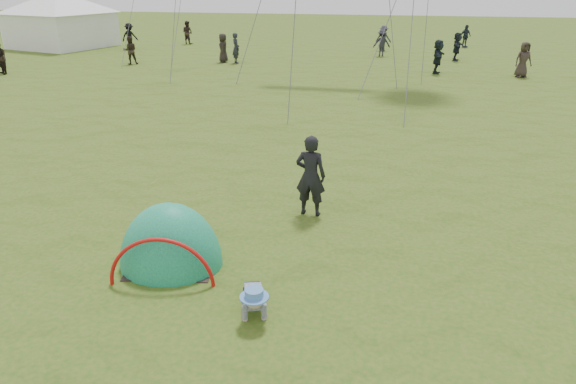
% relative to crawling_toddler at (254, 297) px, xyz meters
% --- Properties ---
extents(ground, '(140.00, 140.00, 0.00)m').
position_rel_crawling_toddler_xyz_m(ground, '(-0.04, -0.38, -0.30)').
color(ground, '#2A5614').
extents(crawling_toddler, '(0.77, 0.92, 0.60)m').
position_rel_crawling_toddler_xyz_m(crawling_toddler, '(0.00, 0.00, 0.00)').
color(crawling_toddler, black).
rests_on(crawling_toddler, ground).
extents(popup_tent, '(2.05, 1.79, 2.35)m').
position_rel_crawling_toddler_xyz_m(popup_tent, '(-1.83, 1.11, -0.30)').
color(popup_tent, '#177255').
rests_on(popup_tent, ground).
extents(standing_adult, '(0.67, 0.47, 1.77)m').
position_rel_crawling_toddler_xyz_m(standing_adult, '(0.23, 3.73, 0.59)').
color(standing_adult, black).
rests_on(standing_adult, ground).
extents(event_marquee, '(7.45, 7.45, 4.21)m').
position_rel_crawling_toddler_xyz_m(event_marquee, '(-22.53, 28.75, 1.81)').
color(event_marquee, white).
rests_on(event_marquee, ground).
extents(crowd_person_2, '(0.99, 0.86, 1.60)m').
position_rel_crawling_toddler_xyz_m(crowd_person_2, '(6.51, 34.73, 0.50)').
color(crowd_person_2, '#252E37').
rests_on(crowd_person_2, ground).
extents(crowd_person_3, '(1.21, 1.33, 1.79)m').
position_rel_crawling_toddler_xyz_m(crowd_person_3, '(-17.10, 28.63, 0.60)').
color(crowd_person_3, black).
rests_on(crowd_person_3, ground).
extents(crowd_person_4, '(0.78, 0.95, 1.68)m').
position_rel_crawling_toddler_xyz_m(crowd_person_4, '(-8.58, 24.13, 0.54)').
color(crowd_person_4, black).
rests_on(crowd_person_4, ground).
extents(crowd_person_5, '(0.79, 1.62, 1.68)m').
position_rel_crawling_toddler_xyz_m(crowd_person_5, '(5.30, 27.75, 0.54)').
color(crowd_person_5, black).
rests_on(crowd_person_5, ground).
extents(crowd_person_6, '(0.72, 0.76, 1.76)m').
position_rel_crawling_toddler_xyz_m(crowd_person_6, '(-7.71, 23.93, 0.58)').
color(crowd_person_6, '#212228').
rests_on(crowd_person_6, ground).
extents(crowd_person_7, '(0.98, 0.92, 1.61)m').
position_rel_crawling_toddler_xyz_m(crowd_person_7, '(-13.69, 22.23, 0.50)').
color(crowd_person_7, '#2C241A').
rests_on(crowd_person_7, ground).
extents(crowd_person_9, '(1.22, 0.88, 1.70)m').
position_rel_crawling_toddler_xyz_m(crowd_person_9, '(0.69, 31.57, 0.55)').
color(crowd_person_9, '#2C2B36').
rests_on(crowd_person_9, ground).
extents(crowd_person_10, '(0.99, 0.79, 1.77)m').
position_rel_crawling_toddler_xyz_m(crowd_person_10, '(8.10, 22.46, 0.58)').
color(crowd_person_10, '#332924').
rests_on(crowd_person_10, ground).
extents(crowd_person_11, '(0.78, 1.69, 1.75)m').
position_rel_crawling_toddler_xyz_m(crowd_person_11, '(3.88, 22.69, 0.58)').
color(crowd_person_11, black).
rests_on(crowd_person_11, ground).
extents(crowd_person_13, '(1.00, 0.88, 1.72)m').
position_rel_crawling_toddler_xyz_m(crowd_person_13, '(-14.25, 32.40, 0.56)').
color(crowd_person_13, '#2F221E').
rests_on(crowd_person_13, ground).
extents(crowd_person_15, '(1.15, 0.75, 1.68)m').
position_rel_crawling_toddler_xyz_m(crowd_person_15, '(0.69, 28.76, 0.54)').
color(crowd_person_15, '#23222A').
rests_on(crowd_person_15, ground).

